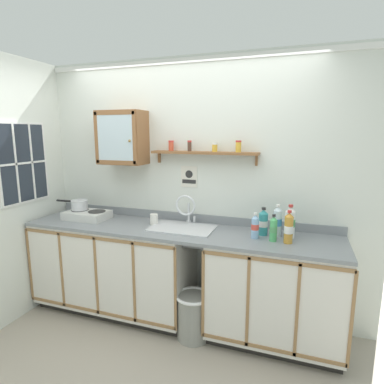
{
  "coord_description": "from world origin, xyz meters",
  "views": [
    {
      "loc": [
        1.09,
        -2.38,
        1.84
      ],
      "look_at": [
        0.12,
        0.4,
        1.29
      ],
      "focal_mm": 29.74,
      "sensor_mm": 36.0,
      "label": 1
    }
  ],
  "objects_px": {
    "hot_plate_stove": "(87,215)",
    "mug": "(154,219)",
    "bottle_detergent_teal_3": "(263,222)",
    "bottle_soda_green_4": "(273,229)",
    "saucepan": "(79,204)",
    "warning_sign": "(189,177)",
    "bottle_water_blue_0": "(255,227)",
    "sink": "(183,230)",
    "bottle_water_clear_5": "(277,221)",
    "wall_cabinet": "(122,138)",
    "trash_bin": "(193,315)",
    "bottle_opaque_white_2": "(290,222)",
    "bottle_juice_amber_1": "(289,228)"
  },
  "relations": [
    {
      "from": "bottle_juice_amber_1",
      "to": "wall_cabinet",
      "type": "height_order",
      "value": "wall_cabinet"
    },
    {
      "from": "wall_cabinet",
      "to": "bottle_opaque_white_2",
      "type": "bearing_deg",
      "value": -3.08
    },
    {
      "from": "bottle_detergent_teal_3",
      "to": "bottle_soda_green_4",
      "type": "distance_m",
      "value": 0.17
    },
    {
      "from": "bottle_water_clear_5",
      "to": "trash_bin",
      "type": "bearing_deg",
      "value": -156.26
    },
    {
      "from": "bottle_water_blue_0",
      "to": "bottle_opaque_white_2",
      "type": "distance_m",
      "value": 0.3
    },
    {
      "from": "bottle_water_blue_0",
      "to": "trash_bin",
      "type": "bearing_deg",
      "value": -160.81
    },
    {
      "from": "bottle_water_clear_5",
      "to": "mug",
      "type": "relative_size",
      "value": 2.5
    },
    {
      "from": "hot_plate_stove",
      "to": "wall_cabinet",
      "type": "xyz_separation_m",
      "value": [
        0.37,
        0.15,
        0.8
      ]
    },
    {
      "from": "saucepan",
      "to": "warning_sign",
      "type": "distance_m",
      "value": 1.21
    },
    {
      "from": "sink",
      "to": "bottle_water_blue_0",
      "type": "distance_m",
      "value": 0.7
    },
    {
      "from": "sink",
      "to": "mug",
      "type": "xyz_separation_m",
      "value": [
        -0.31,
        0.02,
        0.07
      ]
    },
    {
      "from": "sink",
      "to": "hot_plate_stove",
      "type": "bearing_deg",
      "value": -178.9
    },
    {
      "from": "wall_cabinet",
      "to": "warning_sign",
      "type": "relative_size",
      "value": 2.52
    },
    {
      "from": "mug",
      "to": "bottle_juice_amber_1",
      "type": "bearing_deg",
      "value": -5.52
    },
    {
      "from": "hot_plate_stove",
      "to": "bottle_opaque_white_2",
      "type": "height_order",
      "value": "bottle_opaque_white_2"
    },
    {
      "from": "bottle_water_clear_5",
      "to": "wall_cabinet",
      "type": "bearing_deg",
      "value": 177.34
    },
    {
      "from": "bottle_soda_green_4",
      "to": "wall_cabinet",
      "type": "height_order",
      "value": "wall_cabinet"
    },
    {
      "from": "bottle_juice_amber_1",
      "to": "mug",
      "type": "height_order",
      "value": "bottle_juice_amber_1"
    },
    {
      "from": "wall_cabinet",
      "to": "bottle_detergent_teal_3",
      "type": "bearing_deg",
      "value": -3.2
    },
    {
      "from": "bottle_water_clear_5",
      "to": "wall_cabinet",
      "type": "height_order",
      "value": "wall_cabinet"
    },
    {
      "from": "sink",
      "to": "hot_plate_stove",
      "type": "height_order",
      "value": "sink"
    },
    {
      "from": "bottle_opaque_white_2",
      "to": "bottle_water_blue_0",
      "type": "bearing_deg",
      "value": -159.24
    },
    {
      "from": "bottle_juice_amber_1",
      "to": "mug",
      "type": "xyz_separation_m",
      "value": [
        -1.27,
        0.12,
        -0.07
      ]
    },
    {
      "from": "saucepan",
      "to": "bottle_water_clear_5",
      "type": "height_order",
      "value": "bottle_water_clear_5"
    },
    {
      "from": "saucepan",
      "to": "bottle_water_blue_0",
      "type": "height_order",
      "value": "bottle_water_blue_0"
    },
    {
      "from": "sink",
      "to": "warning_sign",
      "type": "bearing_deg",
      "value": 95.97
    },
    {
      "from": "trash_bin",
      "to": "bottle_water_blue_0",
      "type": "bearing_deg",
      "value": 19.19
    },
    {
      "from": "saucepan",
      "to": "hot_plate_stove",
      "type": "bearing_deg",
      "value": -10.59
    },
    {
      "from": "bottle_water_blue_0",
      "to": "bottle_soda_green_4",
      "type": "xyz_separation_m",
      "value": [
        0.15,
        -0.03,
        0.0
      ]
    },
    {
      "from": "bottle_soda_green_4",
      "to": "sink",
      "type": "bearing_deg",
      "value": 173.85
    },
    {
      "from": "hot_plate_stove",
      "to": "bottle_soda_green_4",
      "type": "distance_m",
      "value": 1.9
    },
    {
      "from": "bottle_water_clear_5",
      "to": "mug",
      "type": "height_order",
      "value": "bottle_water_clear_5"
    },
    {
      "from": "wall_cabinet",
      "to": "warning_sign",
      "type": "distance_m",
      "value": 0.78
    },
    {
      "from": "bottle_water_blue_0",
      "to": "bottle_soda_green_4",
      "type": "bearing_deg",
      "value": -9.53
    },
    {
      "from": "wall_cabinet",
      "to": "warning_sign",
      "type": "height_order",
      "value": "wall_cabinet"
    },
    {
      "from": "bottle_opaque_white_2",
      "to": "bottle_detergent_teal_3",
      "type": "xyz_separation_m",
      "value": [
        -0.22,
        0.01,
        -0.02
      ]
    },
    {
      "from": "bottle_water_clear_5",
      "to": "warning_sign",
      "type": "relative_size",
      "value": 1.34
    },
    {
      "from": "saucepan",
      "to": "bottle_water_blue_0",
      "type": "bearing_deg",
      "value": -2.01
    },
    {
      "from": "bottle_water_blue_0",
      "to": "warning_sign",
      "type": "relative_size",
      "value": 1.06
    },
    {
      "from": "wall_cabinet",
      "to": "mug",
      "type": "bearing_deg",
      "value": -15.25
    },
    {
      "from": "bottle_juice_amber_1",
      "to": "bottle_soda_green_4",
      "type": "relative_size",
      "value": 1.2
    },
    {
      "from": "bottle_opaque_white_2",
      "to": "trash_bin",
      "type": "relative_size",
      "value": 0.68
    },
    {
      "from": "bottle_water_clear_5",
      "to": "trash_bin",
      "type": "xyz_separation_m",
      "value": [
        -0.67,
        -0.3,
        -0.86
      ]
    },
    {
      "from": "warning_sign",
      "to": "sink",
      "type": "bearing_deg",
      "value": -84.03
    },
    {
      "from": "hot_plate_stove",
      "to": "bottle_detergent_teal_3",
      "type": "xyz_separation_m",
      "value": [
        1.8,
        0.07,
        0.07
      ]
    },
    {
      "from": "hot_plate_stove",
      "to": "mug",
      "type": "distance_m",
      "value": 0.75
    },
    {
      "from": "mug",
      "to": "warning_sign",
      "type": "height_order",
      "value": "warning_sign"
    },
    {
      "from": "hot_plate_stove",
      "to": "bottle_water_clear_5",
      "type": "relative_size",
      "value": 1.57
    },
    {
      "from": "bottle_detergent_teal_3",
      "to": "mug",
      "type": "bearing_deg",
      "value": -178.66
    },
    {
      "from": "wall_cabinet",
      "to": "hot_plate_stove",
      "type": "bearing_deg",
      "value": -157.68
    }
  ]
}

